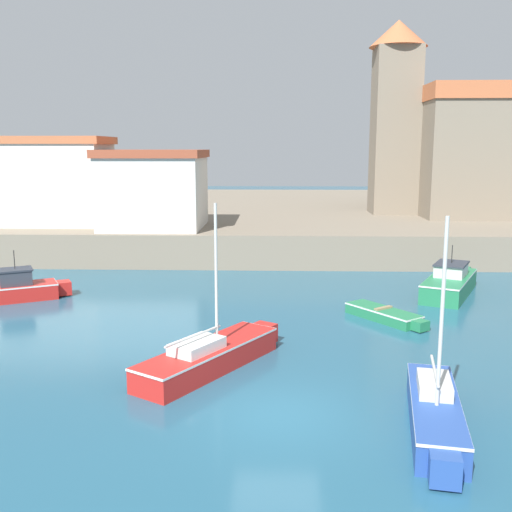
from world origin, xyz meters
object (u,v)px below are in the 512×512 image
object	(u,v)px
motorboat_green_4	(450,282)
church	(463,147)
sailboat_red_2	(211,355)
harbor_shed_far_end	(154,189)
dinghy_green_1	(385,314)
harbor_shed_near_wharf	(42,180)
motorboat_red_5	(16,289)
sailboat_blue_3	(435,411)

from	to	relation	value
motorboat_green_4	church	distance (m)	22.63
motorboat_green_4	sailboat_red_2	bearing A→B (deg)	-135.59
motorboat_green_4	harbor_shed_far_end	distance (m)	19.57
church	harbor_shed_far_end	distance (m)	25.99
sailboat_red_2	harbor_shed_far_end	distance (m)	21.24
sailboat_red_2	church	world-z (taller)	church
dinghy_green_1	sailboat_red_2	xyz separation A→B (m)	(-6.85, -5.93, 0.23)
sailboat_red_2	harbor_shed_near_wharf	world-z (taller)	harbor_shed_near_wharf
harbor_shed_near_wharf	harbor_shed_far_end	bearing A→B (deg)	-10.40
motorboat_green_4	motorboat_red_5	world-z (taller)	motorboat_green_4
harbor_shed_near_wharf	harbor_shed_far_end	distance (m)	8.15
sailboat_blue_3	church	distance (m)	37.82
dinghy_green_1	harbor_shed_far_end	xyz separation A→B (m)	(-12.64, 14.07, 4.39)
dinghy_green_1	harbor_shed_far_end	distance (m)	19.42
sailboat_blue_3	motorboat_green_4	world-z (taller)	sailboat_blue_3
motorboat_red_5	harbor_shed_near_wharf	size ratio (longest dim) A/B	0.52
motorboat_green_4	motorboat_red_5	xyz separation A→B (m)	(-21.37, -1.91, -0.05)
dinghy_green_1	motorboat_green_4	world-z (taller)	motorboat_green_4
motorboat_green_4	church	world-z (taller)	church
dinghy_green_1	church	size ratio (longest dim) A/B	0.24
motorboat_red_5	dinghy_green_1	bearing A→B (deg)	-9.46
dinghy_green_1	sailboat_red_2	world-z (taller)	sailboat_red_2
motorboat_red_5	harbor_shed_near_wharf	xyz separation A→B (m)	(-3.37, 12.66, 4.54)
sailboat_blue_3	church	size ratio (longest dim) A/B	0.37
motorboat_green_4	harbor_shed_near_wharf	xyz separation A→B (m)	(-24.74, 10.75, 4.48)
dinghy_green_1	sailboat_blue_3	world-z (taller)	sailboat_blue_3
harbor_shed_near_wharf	dinghy_green_1	bearing A→B (deg)	-36.97
sailboat_red_2	motorboat_green_4	world-z (taller)	sailboat_red_2
dinghy_green_1	sailboat_blue_3	distance (m)	10.12
motorboat_green_4	harbor_shed_far_end	size ratio (longest dim) A/B	0.94
sailboat_red_2	motorboat_red_5	size ratio (longest dim) A/B	1.30
motorboat_green_4	dinghy_green_1	bearing A→B (deg)	-130.57
sailboat_blue_3	motorboat_green_4	xyz separation A→B (m)	(4.61, 14.89, 0.11)
motorboat_red_5	motorboat_green_4	bearing A→B (deg)	5.11
dinghy_green_1	motorboat_red_5	xyz separation A→B (m)	(-17.27, 2.88, 0.29)
sailboat_red_2	motorboat_red_5	distance (m)	13.65
harbor_shed_near_wharf	harbor_shed_far_end	xyz separation A→B (m)	(8.00, -1.47, -0.43)
church	harbor_shed_far_end	xyz separation A→B (m)	(-23.25, -11.32, -2.68)
harbor_shed_near_wharf	harbor_shed_far_end	size ratio (longest dim) A/B	1.40
church	dinghy_green_1	bearing A→B (deg)	-112.67
dinghy_green_1	sailboat_blue_3	bearing A→B (deg)	-92.87
motorboat_green_4	harbor_shed_far_end	bearing A→B (deg)	151.00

